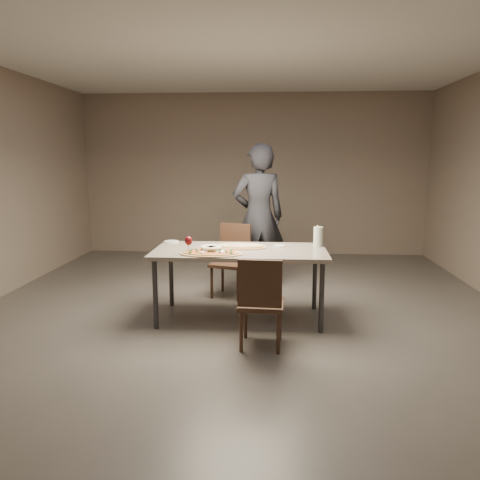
# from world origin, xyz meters

# --- Properties ---
(room) EXTENTS (7.00, 7.00, 7.00)m
(room) POSITION_xyz_m (0.00, 0.00, 1.40)
(room) COLOR #544F48
(room) RESTS_ON ground
(dining_table) EXTENTS (1.80, 0.90, 0.75)m
(dining_table) POSITION_xyz_m (0.00, 0.00, 0.69)
(dining_table) COLOR gray
(dining_table) RESTS_ON ground
(zucchini_pizza) EXTENTS (0.62, 0.34, 0.05)m
(zucchini_pizza) POSITION_xyz_m (-0.27, -0.28, 0.77)
(zucchini_pizza) COLOR tan
(zucchini_pizza) RESTS_ON dining_table
(ham_pizza) EXTENTS (0.55, 0.30, 0.04)m
(ham_pizza) POSITION_xyz_m (0.00, 0.09, 0.77)
(ham_pizza) COLOR tan
(ham_pizza) RESTS_ON dining_table
(bread_basket) EXTENTS (0.22, 0.22, 0.08)m
(bread_basket) POSITION_xyz_m (-0.27, -0.22, 0.80)
(bread_basket) COLOR beige
(bread_basket) RESTS_ON dining_table
(oil_dish) EXTENTS (0.13, 0.13, 0.01)m
(oil_dish) POSITION_xyz_m (0.41, 0.18, 0.76)
(oil_dish) COLOR white
(oil_dish) RESTS_ON dining_table
(pepper_mill_left) EXTENTS (0.06, 0.06, 0.22)m
(pepper_mill_left) POSITION_xyz_m (0.83, 0.34, 0.85)
(pepper_mill_left) COLOR black
(pepper_mill_left) RESTS_ON dining_table
(pepper_mill_right) EXTENTS (0.06, 0.06, 0.23)m
(pepper_mill_right) POSITION_xyz_m (0.83, 0.29, 0.86)
(pepper_mill_right) COLOR black
(pepper_mill_right) RESTS_ON dining_table
(carafe) EXTENTS (0.10, 0.10, 0.21)m
(carafe) POSITION_xyz_m (0.83, 0.23, 0.86)
(carafe) COLOR silver
(carafe) RESTS_ON dining_table
(wine_glass) EXTENTS (0.08, 0.08, 0.18)m
(wine_glass) POSITION_xyz_m (-0.50, -0.24, 0.87)
(wine_glass) COLOR silver
(wine_glass) RESTS_ON dining_table
(side_plate) EXTENTS (0.17, 0.17, 0.01)m
(side_plate) POSITION_xyz_m (-0.81, 0.38, 0.76)
(side_plate) COLOR white
(side_plate) RESTS_ON dining_table
(chair_near) EXTENTS (0.42, 0.42, 0.84)m
(chair_near) POSITION_xyz_m (0.24, -0.81, 0.47)
(chair_near) COLOR #3A2418
(chair_near) RESTS_ON ground
(chair_far) EXTENTS (0.52, 0.52, 0.88)m
(chair_far) POSITION_xyz_m (-0.15, 0.88, 0.50)
(chair_far) COLOR #3A2418
(chair_far) RESTS_ON ground
(diner) EXTENTS (0.77, 0.60, 1.87)m
(diner) POSITION_xyz_m (0.15, 1.25, 0.94)
(diner) COLOR black
(diner) RESTS_ON ground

